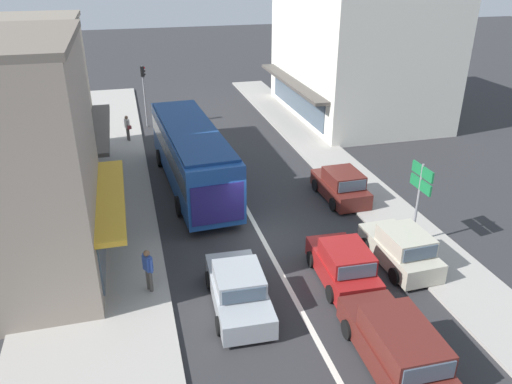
# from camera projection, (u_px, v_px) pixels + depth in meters

# --- Properties ---
(ground_plane) EXTENTS (140.00, 140.00, 0.00)m
(ground_plane) POSITION_uv_depth(u_px,v_px,m) (263.00, 240.00, 21.01)
(ground_plane) COLOR #2D2D30
(lane_centre_line) EXTENTS (0.20, 28.00, 0.01)m
(lane_centre_line) POSITION_uv_depth(u_px,v_px,m) (242.00, 200.00, 24.50)
(lane_centre_line) COLOR silver
(lane_centre_line) RESTS_ON ground
(sidewalk_left) EXTENTS (5.20, 44.00, 0.14)m
(sidewalk_left) POSITION_uv_depth(u_px,v_px,m) (99.00, 197.00, 24.65)
(sidewalk_left) COLOR #A39E96
(sidewalk_left) RESTS_ON ground
(kerb_right) EXTENTS (2.80, 44.00, 0.12)m
(kerb_right) POSITION_uv_depth(u_px,v_px,m) (342.00, 171.00, 27.66)
(kerb_right) COLOR #A39E96
(kerb_right) RESTS_ON ground
(shopfront_mid_block) EXTENTS (7.56, 9.13, 8.13)m
(shopfront_mid_block) POSITION_uv_depth(u_px,v_px,m) (18.00, 107.00, 24.65)
(shopfront_mid_block) COLOR #B2A38E
(shopfront_mid_block) RESTS_ON ground
(building_right_far) EXTENTS (9.99, 13.28, 9.89)m
(building_right_far) POSITION_uv_depth(u_px,v_px,m) (358.00, 47.00, 35.66)
(building_right_far) COLOR silver
(building_right_far) RESTS_ON ground
(city_bus) EXTENTS (3.15, 10.97, 3.23)m
(city_bus) POSITION_uv_depth(u_px,v_px,m) (192.00, 152.00, 25.12)
(city_bus) COLOR #1E4C99
(city_bus) RESTS_ON ground
(hatchback_behind_bus_mid) EXTENTS (1.95, 3.77, 1.54)m
(hatchback_behind_bus_mid) POSITION_uv_depth(u_px,v_px,m) (343.00, 265.00, 18.07)
(hatchback_behind_bus_mid) COLOR maroon
(hatchback_behind_bus_mid) RESTS_ON ground
(wagon_adjacent_lane_lead) EXTENTS (2.02, 4.54, 1.58)m
(wagon_adjacent_lane_lead) POSITION_uv_depth(u_px,v_px,m) (397.00, 347.00, 14.26)
(wagon_adjacent_lane_lead) COLOR #561E19
(wagon_adjacent_lane_lead) RESTS_ON ground
(sedan_behind_bus_near) EXTENTS (2.04, 4.27, 1.47)m
(sedan_behind_bus_near) POSITION_uv_depth(u_px,v_px,m) (239.00, 290.00, 16.81)
(sedan_behind_bus_near) COLOR #9EA3A8
(sedan_behind_bus_near) RESTS_ON ground
(parked_hatchback_kerb_front) EXTENTS (1.91, 3.75, 1.54)m
(parked_hatchback_kerb_front) POSITION_uv_depth(u_px,v_px,m) (401.00, 249.00, 19.08)
(parked_hatchback_kerb_front) COLOR #B7B29E
(parked_hatchback_kerb_front) RESTS_ON ground
(parked_hatchback_kerb_second) EXTENTS (1.87, 3.73, 1.54)m
(parked_hatchback_kerb_second) POSITION_uv_depth(u_px,v_px,m) (341.00, 186.00, 24.28)
(parked_hatchback_kerb_second) COLOR #561E19
(parked_hatchback_kerb_second) RESTS_ON ground
(traffic_light_downstreet) EXTENTS (0.33, 0.24, 4.20)m
(traffic_light_downstreet) POSITION_uv_depth(u_px,v_px,m) (144.00, 86.00, 33.73)
(traffic_light_downstreet) COLOR gray
(traffic_light_downstreet) RESTS_ON ground
(directional_road_sign) EXTENTS (0.10, 1.40, 3.60)m
(directional_road_sign) POSITION_uv_depth(u_px,v_px,m) (420.00, 185.00, 19.55)
(directional_road_sign) COLOR gray
(directional_road_sign) RESTS_ON ground
(pedestrian_with_handbag_near) EXTENTS (0.42, 0.64, 1.63)m
(pedestrian_with_handbag_near) POSITION_uv_depth(u_px,v_px,m) (127.00, 127.00, 31.53)
(pedestrian_with_handbag_near) COLOR #4C4742
(pedestrian_with_handbag_near) RESTS_ON sidewalk_left
(pedestrian_browsing_midblock) EXTENTS (0.36, 0.52, 1.63)m
(pedestrian_browsing_midblock) POSITION_uv_depth(u_px,v_px,m) (148.00, 268.00, 17.29)
(pedestrian_browsing_midblock) COLOR #4C4742
(pedestrian_browsing_midblock) RESTS_ON sidewalk_left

